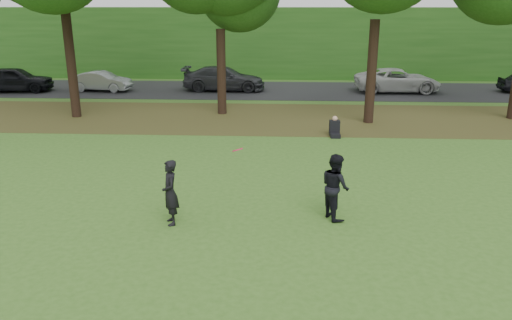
% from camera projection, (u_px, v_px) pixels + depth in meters
% --- Properties ---
extents(ground, '(120.00, 120.00, 0.00)m').
position_uv_depth(ground, '(280.00, 241.00, 11.62)').
color(ground, '#345B1C').
rests_on(ground, ground).
extents(leaf_litter, '(60.00, 7.00, 0.01)m').
position_uv_depth(leaf_litter, '(282.00, 118.00, 24.00)').
color(leaf_litter, '#4C361B').
rests_on(leaf_litter, ground).
extents(street, '(70.00, 7.00, 0.02)m').
position_uv_depth(street, '(282.00, 90.00, 31.62)').
color(street, black).
rests_on(street, ground).
extents(far_hedge, '(70.00, 3.00, 5.00)m').
position_uv_depth(far_hedge, '(283.00, 43.00, 36.58)').
color(far_hedge, '#204E16').
rests_on(far_hedge, ground).
extents(player_left, '(0.59, 0.71, 1.66)m').
position_uv_depth(player_left, '(170.00, 193.00, 12.30)').
color(player_left, black).
rests_on(player_left, ground).
extents(player_right, '(0.92, 1.02, 1.71)m').
position_uv_depth(player_right, '(335.00, 186.00, 12.65)').
color(player_right, black).
rests_on(player_right, ground).
extents(parked_cars, '(35.99, 3.62, 1.53)m').
position_uv_depth(parked_cars, '(254.00, 80.00, 30.96)').
color(parked_cars, black).
rests_on(parked_cars, street).
extents(frisbee, '(0.29, 0.27, 0.16)m').
position_uv_depth(frisbee, '(238.00, 150.00, 12.11)').
color(frisbee, '#DD1246').
rests_on(frisbee, ground).
extents(seated_person, '(0.43, 0.74, 0.83)m').
position_uv_depth(seated_person, '(335.00, 129.00, 20.71)').
color(seated_person, black).
rests_on(seated_person, ground).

